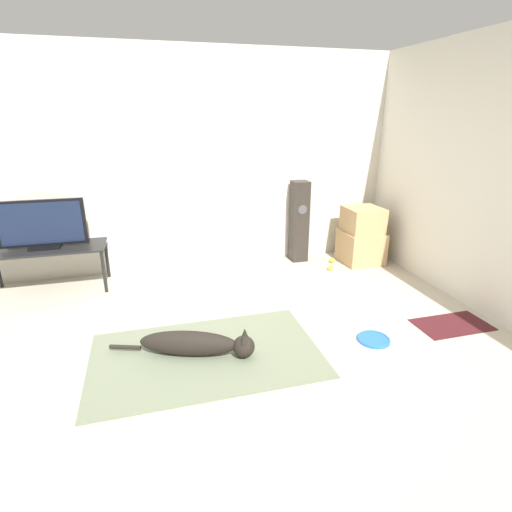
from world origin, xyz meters
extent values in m
plane|color=#BCB29E|center=(0.00, 0.00, 0.00)|extent=(12.00, 12.00, 0.00)
cube|color=beige|center=(0.00, 2.10, 1.27)|extent=(8.00, 0.06, 2.55)
cube|color=slate|center=(-0.10, 0.02, 0.01)|extent=(1.80, 1.11, 0.01)
ellipsoid|color=black|center=(-0.23, 0.06, 0.11)|extent=(0.80, 0.42, 0.21)
sphere|color=black|center=(0.18, -0.09, 0.10)|extent=(0.17, 0.17, 0.17)
cone|color=black|center=(0.20, -0.04, 0.20)|extent=(0.06, 0.06, 0.08)
cone|color=black|center=(0.17, -0.13, 0.20)|extent=(0.06, 0.06, 0.08)
cylinder|color=black|center=(-0.73, 0.23, 0.06)|extent=(0.25, 0.11, 0.03)
cylinder|color=blue|center=(1.31, -0.13, 0.01)|extent=(0.28, 0.28, 0.02)
torus|color=blue|center=(1.31, -0.13, 0.02)|extent=(0.28, 0.28, 0.02)
cube|color=tan|center=(2.16, 1.63, 0.20)|extent=(0.48, 0.49, 0.41)
cube|color=tan|center=(2.16, 1.64, 0.56)|extent=(0.43, 0.44, 0.31)
cube|color=#2D2823|center=(1.41, 1.92, 0.52)|extent=(0.21, 0.21, 1.04)
cylinder|color=#4C4C51|center=(1.41, 1.81, 0.70)|extent=(0.11, 0.00, 0.11)
cube|color=black|center=(-1.53, 1.74, 0.48)|extent=(1.19, 0.50, 0.02)
cylinder|color=black|center=(-0.96, 1.52, 0.23)|extent=(0.04, 0.04, 0.47)
cylinder|color=black|center=(-0.96, 1.96, 0.23)|extent=(0.04, 0.04, 0.47)
cube|color=black|center=(-1.53, 1.74, 0.50)|extent=(0.30, 0.20, 0.02)
cube|color=black|center=(-1.53, 1.75, 0.75)|extent=(0.87, 0.04, 0.49)
cube|color=#141E38|center=(-1.53, 1.73, 0.75)|extent=(0.80, 0.01, 0.44)
sphere|color=#C6E033|center=(1.79, 1.68, 0.03)|extent=(0.07, 0.07, 0.07)
sphere|color=#C6E033|center=(1.66, 1.45, 0.03)|extent=(0.07, 0.07, 0.07)
cube|color=#47191E|center=(2.15, -0.09, 0.00)|extent=(0.68, 0.38, 0.01)
camera|label=1|loc=(-0.44, -2.73, 1.83)|focal=28.00mm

